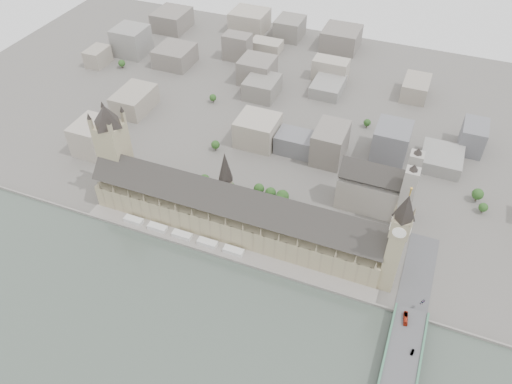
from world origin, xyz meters
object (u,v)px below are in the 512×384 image
at_px(victoria_tower, 114,147).
at_px(car_approach, 422,302).
at_px(palace_of_westminster, 235,212).
at_px(car_silver, 412,352).
at_px(westminster_abbey, 378,188).
at_px(elizabeth_tower, 398,237).
at_px(red_bus_north, 406,318).

distance_m(victoria_tower, car_approach, 295.33).
distance_m(palace_of_westminster, victoria_tower, 126.41).
relative_size(car_silver, car_approach, 0.99).
bearing_deg(westminster_abbey, elizabeth_tower, -72.71).
bearing_deg(red_bus_north, car_silver, -78.19).
bearing_deg(elizabeth_tower, red_bus_north, -59.15).
bearing_deg(palace_of_westminster, car_approach, -8.74).
distance_m(elizabeth_tower, victoria_tower, 260.64).
distance_m(palace_of_westminster, elizabeth_tower, 142.94).
bearing_deg(palace_of_westminster, red_bus_north, -16.20).
relative_size(palace_of_westminster, car_approach, 52.50).
relative_size(palace_of_westminster, victoria_tower, 2.65).
relative_size(palace_of_westminster, westminster_abbey, 3.90).
distance_m(victoria_tower, westminster_abbey, 244.79).
xyz_separation_m(red_bus_north, car_approach, (9.71, 20.18, -0.92)).
height_order(victoria_tower, car_approach, victoria_tower).
distance_m(westminster_abbey, red_bus_north, 131.00).
relative_size(victoria_tower, car_approach, 19.81).
relative_size(westminster_abbey, car_approach, 13.47).
bearing_deg(victoria_tower, red_bus_north, -10.57).
bearing_deg(palace_of_westminster, victoria_tower, 177.04).
xyz_separation_m(westminster_abbey, red_bus_north, (47.58, -121.34, -13.17)).
relative_size(victoria_tower, westminster_abbey, 1.47).
xyz_separation_m(palace_of_westminster, elizabeth_tower, (138.00, -11.70, 35.38)).
distance_m(westminster_abbey, car_approach, 117.10).
relative_size(victoria_tower, red_bus_north, 8.41).
height_order(palace_of_westminster, westminster_abbey, westminster_abbey).
bearing_deg(westminster_abbey, red_bus_north, -68.59).
bearing_deg(westminster_abbey, car_approach, -60.47).
bearing_deg(westminster_abbey, car_silver, -68.89).
bearing_deg(elizabeth_tower, car_silver, -63.66).
distance_m(palace_of_westminster, car_silver, 182.62).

